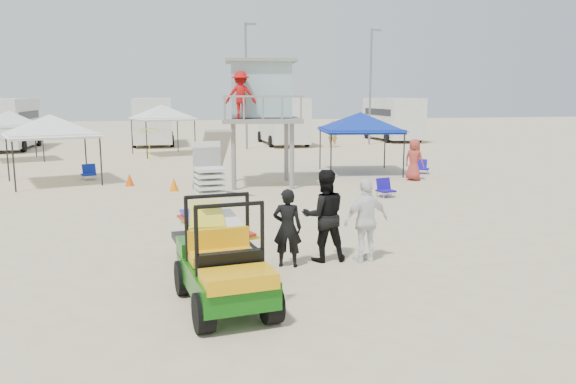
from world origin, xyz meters
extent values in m
plane|color=beige|center=(0.00, 0.00, 0.00)|extent=(140.00, 140.00, 0.00)
cube|color=#0E530D|center=(-1.33, -0.45, 0.53)|extent=(1.49, 2.53, 0.42)
cube|color=#E49F0C|center=(-1.33, -0.45, 0.79)|extent=(1.17, 0.81, 0.23)
cylinder|color=black|center=(-1.86, -1.31, 0.31)|extent=(0.35, 0.64, 0.61)
cube|color=black|center=(-1.33, 1.85, 0.50)|extent=(1.64, 2.19, 0.13)
cylinder|color=black|center=(-1.92, 1.85, 0.27)|extent=(0.28, 0.56, 0.53)
imported|color=black|center=(0.17, 1.55, 0.81)|extent=(0.68, 0.55, 1.63)
imported|color=black|center=(1.02, 1.80, 0.98)|extent=(0.98, 0.77, 1.96)
imported|color=white|center=(1.87, 1.55, 0.88)|extent=(1.10, 0.65, 1.77)
cylinder|color=gray|center=(0.36, 11.07, 1.23)|extent=(0.18, 0.18, 2.46)
cube|color=gray|center=(1.44, 12.15, 2.53)|extent=(3.27, 3.27, 0.16)
cube|color=#8EB2B7|center=(1.44, 12.44, 3.68)|extent=(2.47, 2.22, 2.06)
imported|color=#B20F0F|center=(0.66, 11.17, 3.48)|extent=(1.11, 0.64, 1.72)
cylinder|color=black|center=(4.76, 12.97, 0.99)|extent=(0.06, 0.06, 1.98)
pyramid|color=#0E289A|center=(6.33, 14.54, 2.73)|extent=(3.68, 3.68, 0.80)
cube|color=#0E289A|center=(6.33, 14.54, 1.93)|extent=(3.68, 3.68, 0.18)
cylinder|color=black|center=(-8.12, 12.78, 1.00)|extent=(0.06, 0.06, 1.99)
pyramid|color=white|center=(-6.59, 14.31, 2.74)|extent=(4.04, 4.04, 0.80)
cube|color=white|center=(-6.59, 14.31, 1.94)|extent=(4.04, 4.04, 0.18)
pyramid|color=silver|center=(-10.20, 22.94, 2.67)|extent=(3.64, 3.64, 0.80)
cube|color=silver|center=(-10.20, 22.94, 1.87)|extent=(3.64, 3.64, 0.18)
cylinder|color=black|center=(-3.74, 22.89, 1.09)|extent=(0.06, 0.06, 2.18)
pyramid|color=silver|center=(-2.32, 24.31, 2.93)|extent=(3.80, 3.80, 0.80)
cube|color=silver|center=(-2.32, 24.31, 2.13)|extent=(3.80, 3.80, 0.18)
imported|color=#F0F715|center=(-3.01, 21.57, 0.92)|extent=(2.85, 2.84, 1.84)
cone|color=orange|center=(-1.95, 11.48, 0.25)|extent=(0.34, 0.34, 0.50)
cone|color=#F35107|center=(-3.62, 13.02, 0.25)|extent=(0.34, 0.34, 0.50)
cube|color=#0D2196|center=(-5.38, 15.01, 0.22)|extent=(0.68, 0.65, 0.06)
cube|color=#0D2196|center=(-5.38, 15.25, 0.42)|extent=(0.57, 0.34, 0.44)
cylinder|color=#B2B2B7|center=(-5.60, 14.81, 0.10)|extent=(0.03, 0.03, 0.20)
cube|color=#190D94|center=(5.19, 8.58, 0.22)|extent=(0.64, 0.61, 0.06)
cube|color=#190D94|center=(5.19, 8.82, 0.42)|extent=(0.57, 0.29, 0.44)
cylinder|color=#B2B2B7|center=(4.97, 8.38, 0.10)|extent=(0.03, 0.03, 0.20)
cube|color=#1710AD|center=(9.01, 13.68, 0.22)|extent=(0.72, 0.71, 0.06)
cube|color=#1710AD|center=(9.01, 13.92, 0.42)|extent=(0.55, 0.42, 0.44)
cylinder|color=#B2B2B7|center=(8.79, 13.48, 0.10)|extent=(0.03, 0.03, 0.20)
cube|color=silver|center=(-12.00, 30.00, 1.75)|extent=(2.50, 6.80, 3.00)
cube|color=black|center=(-12.00, 30.00, 2.20)|extent=(2.54, 5.44, 0.50)
cube|color=silver|center=(-3.00, 31.50, 1.75)|extent=(2.50, 6.50, 3.00)
cube|color=black|center=(-3.00, 31.50, 2.20)|extent=(2.54, 5.20, 0.50)
cylinder|color=black|center=(-4.25, 29.42, 0.40)|extent=(0.25, 0.80, 0.80)
cube|color=silver|center=(6.00, 30.00, 1.75)|extent=(2.50, 7.00, 3.00)
cube|color=black|center=(6.00, 30.00, 2.20)|extent=(2.54, 5.60, 0.50)
cylinder|color=black|center=(4.75, 27.76, 0.40)|extent=(0.25, 0.80, 0.80)
cube|color=silver|center=(15.00, 31.50, 1.75)|extent=(2.50, 6.60, 3.00)
cube|color=black|center=(15.00, 31.50, 2.20)|extent=(2.54, 5.28, 0.50)
cylinder|color=black|center=(13.75, 29.39, 0.40)|extent=(0.25, 0.80, 0.80)
cylinder|color=slate|center=(3.00, 27.00, 4.00)|extent=(0.14, 0.14, 8.00)
cylinder|color=slate|center=(12.00, 28.50, 4.00)|extent=(0.14, 0.14, 8.00)
imported|color=#A4382F|center=(7.79, 11.98, 0.86)|extent=(0.94, 1.00, 1.71)
imported|color=gold|center=(8.84, 27.02, 0.92)|extent=(0.80, 0.76, 1.84)
camera|label=1|loc=(-2.20, -9.35, 3.49)|focal=35.00mm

